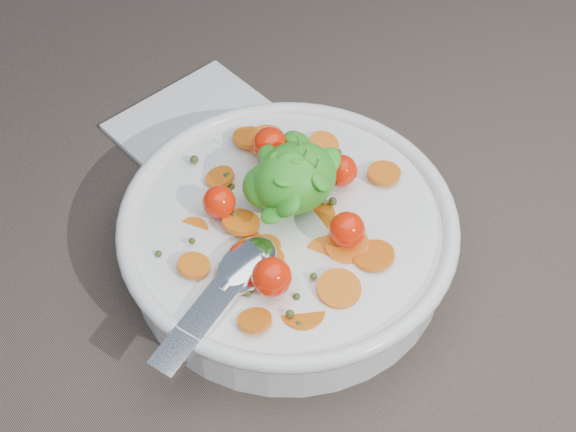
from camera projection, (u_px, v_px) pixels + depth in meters
ground at (271, 275)px, 0.63m from camera, size 6.00×6.00×0.00m
bowl at (288, 234)px, 0.62m from camera, size 0.28×0.26×0.11m
napkin at (199, 125)px, 0.73m from camera, size 0.14×0.13×0.01m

